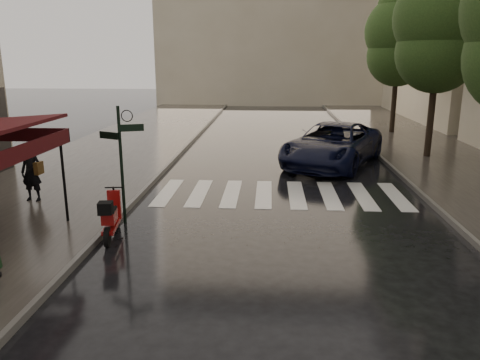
# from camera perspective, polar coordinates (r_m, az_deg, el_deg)

# --- Properties ---
(ground) EXTENTS (120.00, 120.00, 0.00)m
(ground) POSITION_cam_1_polar(r_m,az_deg,el_deg) (9.89, -12.22, -11.16)
(ground) COLOR black
(ground) RESTS_ON ground
(sidewalk_near) EXTENTS (6.00, 60.00, 0.12)m
(sidewalk_near) POSITION_cam_1_polar(r_m,az_deg,el_deg) (22.14, -15.17, 3.16)
(sidewalk_near) COLOR #38332D
(sidewalk_near) RESTS_ON ground
(sidewalk_far) EXTENTS (5.50, 60.00, 0.12)m
(sidewalk_far) POSITION_cam_1_polar(r_m,az_deg,el_deg) (22.32, 23.62, 2.53)
(sidewalk_far) COLOR #38332D
(sidewalk_far) RESTS_ON ground
(curb_near) EXTENTS (0.12, 60.00, 0.16)m
(curb_near) POSITION_cam_1_polar(r_m,az_deg,el_deg) (21.35, -7.39, 3.18)
(curb_near) COLOR #595651
(curb_near) RESTS_ON ground
(curb_far) EXTENTS (0.12, 60.00, 0.16)m
(curb_far) POSITION_cam_1_polar(r_m,az_deg,el_deg) (21.52, 16.60, 2.78)
(curb_far) COLOR #595651
(curb_far) RESTS_ON ground
(crosswalk) EXTENTS (7.85, 3.20, 0.01)m
(crosswalk) POSITION_cam_1_polar(r_m,az_deg,el_deg) (15.16, 4.91, -1.72)
(crosswalk) COLOR silver
(crosswalk) RESTS_ON ground
(signpost) EXTENTS (1.17, 0.29, 3.10)m
(signpost) POSITION_cam_1_polar(r_m,az_deg,el_deg) (12.39, -14.29, 2.91)
(signpost) COLOR black
(signpost) RESTS_ON ground
(tree_mid) EXTENTS (3.80, 3.80, 8.34)m
(tree_mid) POSITION_cam_1_polar(r_m,az_deg,el_deg) (21.72, 23.21, 17.01)
(tree_mid) COLOR black
(tree_mid) RESTS_ON sidewalk_far
(tree_far) EXTENTS (3.80, 3.80, 8.16)m
(tree_far) POSITION_cam_1_polar(r_m,az_deg,el_deg) (28.48, 18.84, 16.25)
(tree_far) COLOR black
(tree_far) RESTS_ON sidewalk_far
(pedestrian_with_umbrella) EXTENTS (1.11, 1.13, 2.49)m
(pedestrian_with_umbrella) POSITION_cam_1_polar(r_m,az_deg,el_deg) (15.00, -24.39, 3.80)
(pedestrian_with_umbrella) COLOR black
(pedestrian_with_umbrella) RESTS_ON sidewalk_near
(scooter) EXTENTS (0.57, 1.70, 1.12)m
(scooter) POSITION_cam_1_polar(r_m,az_deg,el_deg) (11.73, -15.46, -4.45)
(scooter) COLOR black
(scooter) RESTS_ON ground
(parked_car) EXTENTS (5.18, 6.81, 1.72)m
(parked_car) POSITION_cam_1_polar(r_m,az_deg,el_deg) (19.47, 11.25, 4.27)
(parked_car) COLOR black
(parked_car) RESTS_ON ground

